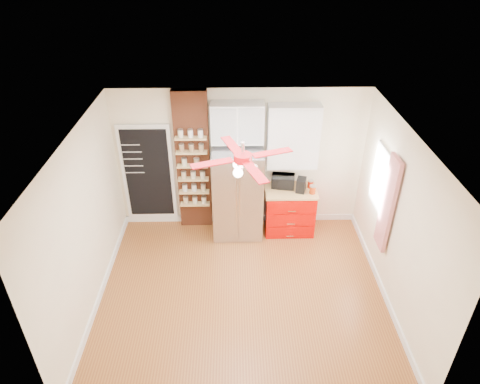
{
  "coord_description": "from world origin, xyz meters",
  "views": [
    {
      "loc": [
        -0.12,
        -4.93,
        4.99
      ],
      "look_at": [
        -0.02,
        0.9,
        1.34
      ],
      "focal_mm": 32.0,
      "sensor_mm": 36.0,
      "label": 1
    }
  ],
  "objects_px": {
    "ceiling_fan": "(243,158)",
    "canister_left": "(313,190)",
    "fridge": "(238,193)",
    "toaster_oven": "(283,181)",
    "coffee_maker": "(301,185)",
    "red_cabinet": "(289,210)",
    "pantry_jar_oats": "(184,162)"
  },
  "relations": [
    {
      "from": "canister_left",
      "to": "ceiling_fan",
      "type": "bearing_deg",
      "value": -129.86
    },
    {
      "from": "coffee_maker",
      "to": "canister_left",
      "type": "relative_size",
      "value": 1.78
    },
    {
      "from": "fridge",
      "to": "canister_left",
      "type": "relative_size",
      "value": 12.14
    },
    {
      "from": "red_cabinet",
      "to": "toaster_oven",
      "type": "relative_size",
      "value": 2.27
    },
    {
      "from": "red_cabinet",
      "to": "toaster_oven",
      "type": "xyz_separation_m",
      "value": [
        -0.14,
        0.11,
        0.56
      ]
    },
    {
      "from": "toaster_oven",
      "to": "fridge",
      "type": "bearing_deg",
      "value": -160.87
    },
    {
      "from": "red_cabinet",
      "to": "ceiling_fan",
      "type": "height_order",
      "value": "ceiling_fan"
    },
    {
      "from": "coffee_maker",
      "to": "toaster_oven",
      "type": "bearing_deg",
      "value": 169.77
    },
    {
      "from": "red_cabinet",
      "to": "toaster_oven",
      "type": "distance_m",
      "value": 0.59
    },
    {
      "from": "fridge",
      "to": "red_cabinet",
      "type": "bearing_deg",
      "value": 2.95
    },
    {
      "from": "ceiling_fan",
      "to": "canister_left",
      "type": "xyz_separation_m",
      "value": [
        1.29,
        1.55,
        -1.45
      ]
    },
    {
      "from": "ceiling_fan",
      "to": "coffee_maker",
      "type": "xyz_separation_m",
      "value": [
        1.09,
        1.63,
        -1.4
      ]
    },
    {
      "from": "toaster_oven",
      "to": "canister_left",
      "type": "bearing_deg",
      "value": -17.21
    },
    {
      "from": "fridge",
      "to": "toaster_oven",
      "type": "distance_m",
      "value": 0.86
    },
    {
      "from": "fridge",
      "to": "coffee_maker",
      "type": "distance_m",
      "value": 1.15
    },
    {
      "from": "ceiling_fan",
      "to": "canister_left",
      "type": "bearing_deg",
      "value": 50.14
    },
    {
      "from": "coffee_maker",
      "to": "pantry_jar_oats",
      "type": "bearing_deg",
      "value": -166.53
    },
    {
      "from": "canister_left",
      "to": "pantry_jar_oats",
      "type": "bearing_deg",
      "value": 174.43
    },
    {
      "from": "toaster_oven",
      "to": "ceiling_fan",
      "type": "bearing_deg",
      "value": -105.25
    },
    {
      "from": "toaster_oven",
      "to": "canister_left",
      "type": "distance_m",
      "value": 0.57
    },
    {
      "from": "pantry_jar_oats",
      "to": "red_cabinet",
      "type": "bearing_deg",
      "value": -2.62
    },
    {
      "from": "canister_left",
      "to": "pantry_jar_oats",
      "type": "height_order",
      "value": "pantry_jar_oats"
    },
    {
      "from": "red_cabinet",
      "to": "ceiling_fan",
      "type": "relative_size",
      "value": 0.67
    },
    {
      "from": "toaster_oven",
      "to": "coffee_maker",
      "type": "relative_size",
      "value": 1.62
    },
    {
      "from": "toaster_oven",
      "to": "canister_left",
      "type": "xyz_separation_m",
      "value": [
        0.51,
        -0.24,
        -0.04
      ]
    },
    {
      "from": "coffee_maker",
      "to": "canister_left",
      "type": "xyz_separation_m",
      "value": [
        0.2,
        -0.08,
        -0.06
      ]
    },
    {
      "from": "fridge",
      "to": "toaster_oven",
      "type": "bearing_deg",
      "value": 10.79
    },
    {
      "from": "canister_left",
      "to": "red_cabinet",
      "type": "bearing_deg",
      "value": 159.96
    },
    {
      "from": "red_cabinet",
      "to": "coffee_maker",
      "type": "distance_m",
      "value": 0.6
    },
    {
      "from": "ceiling_fan",
      "to": "pantry_jar_oats",
      "type": "distance_m",
      "value": 2.25
    },
    {
      "from": "red_cabinet",
      "to": "ceiling_fan",
      "type": "distance_m",
      "value": 2.75
    },
    {
      "from": "toaster_oven",
      "to": "coffee_maker",
      "type": "xyz_separation_m",
      "value": [
        0.31,
        -0.16,
        0.01
      ]
    }
  ]
}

